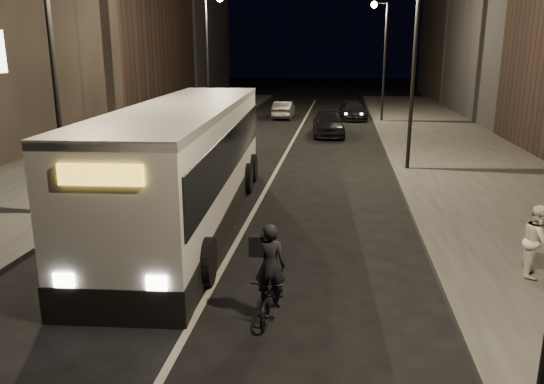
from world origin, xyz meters
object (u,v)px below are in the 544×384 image
(streetlight_right_far, at_px, (381,45))
(car_far, at_px, (353,111))
(car_mid, at_px, (284,110))
(car_near, at_px, (328,123))
(streetlight_left_near, at_px, (60,39))
(streetlight_left_far, at_px, (211,45))
(streetlight_right_mid, at_px, (409,42))
(city_bus, at_px, (188,158))
(cyclist_on_bicycle, at_px, (271,286))
(pedestrian_woman, at_px, (537,241))

(streetlight_right_far, relative_size, car_far, 1.85)
(car_mid, distance_m, car_far, 5.25)
(car_near, relative_size, car_far, 1.05)
(streetlight_left_near, distance_m, car_far, 27.51)
(streetlight_left_near, relative_size, streetlight_left_far, 1.00)
(streetlight_right_mid, height_order, streetlight_right_far, same)
(streetlight_left_near, xyz_separation_m, car_mid, (3.68, 25.62, -4.71))
(streetlight_left_near, distance_m, car_near, 19.44)
(streetlight_left_far, height_order, car_near, streetlight_left_far)
(car_far, bearing_deg, streetlight_right_mid, -90.23)
(streetlight_right_mid, distance_m, streetlight_left_near, 13.33)
(car_near, bearing_deg, streetlight_right_mid, -74.30)
(streetlight_right_mid, relative_size, city_bus, 0.61)
(streetlight_right_mid, xyz_separation_m, streetlight_right_far, (0.00, 16.00, 0.00))
(cyclist_on_bicycle, xyz_separation_m, car_mid, (-3.13, 31.11, -0.01))
(streetlight_right_far, distance_m, pedestrian_woman, 27.47)
(car_near, bearing_deg, cyclist_on_bicycle, -95.17)
(streetlight_right_mid, relative_size, streetlight_left_far, 1.00)
(streetlight_left_near, bearing_deg, car_mid, 81.83)
(streetlight_right_mid, distance_m, streetlight_left_far, 14.62)
(streetlight_right_mid, xyz_separation_m, pedestrian_woman, (1.80, -11.06, -4.39))
(city_bus, distance_m, pedestrian_woman, 9.62)
(streetlight_left_near, height_order, pedestrian_woman, streetlight_left_near)
(streetlight_left_far, bearing_deg, car_near, -4.48)
(cyclist_on_bicycle, bearing_deg, pedestrian_woman, 27.18)
(streetlight_right_mid, bearing_deg, streetlight_left_near, -143.12)
(car_near, height_order, car_far, car_near)
(streetlight_left_near, xyz_separation_m, car_near, (7.29, 17.43, -4.58))
(cyclist_on_bicycle, bearing_deg, streetlight_right_far, 86.48)
(city_bus, relative_size, pedestrian_woman, 8.19)
(pedestrian_woman, bearing_deg, streetlight_left_far, 46.35)
(pedestrian_woman, distance_m, car_mid, 30.00)
(streetlight_left_far, xyz_separation_m, car_near, (7.29, -0.57, -4.58))
(streetlight_right_far, relative_size, pedestrian_woman, 4.99)
(cyclist_on_bicycle, xyz_separation_m, car_far, (2.12, 31.07, -0.02))
(streetlight_left_far, xyz_separation_m, cyclist_on_bicycle, (6.81, -23.49, -4.70))
(car_mid, bearing_deg, streetlight_left_far, 64.68)
(streetlight_left_far, distance_m, car_near, 8.63)
(car_far, bearing_deg, pedestrian_woman, -88.83)
(pedestrian_woman, bearing_deg, cyclist_on_bicycle, 128.99)
(streetlight_left_near, bearing_deg, car_near, 67.29)
(car_near, xyz_separation_m, car_far, (1.64, 8.16, -0.15))
(cyclist_on_bicycle, relative_size, car_near, 0.43)
(streetlight_left_near, relative_size, city_bus, 0.61)
(cyclist_on_bicycle, bearing_deg, streetlight_left_far, 110.10)
(cyclist_on_bicycle, height_order, car_near, cyclist_on_bicycle)
(streetlight_right_far, relative_size, streetlight_left_near, 1.00)
(streetlight_left_far, relative_size, pedestrian_woman, 4.99)
(streetlight_right_mid, distance_m, pedestrian_woman, 12.03)
(streetlight_right_far, height_order, streetlight_left_far, same)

